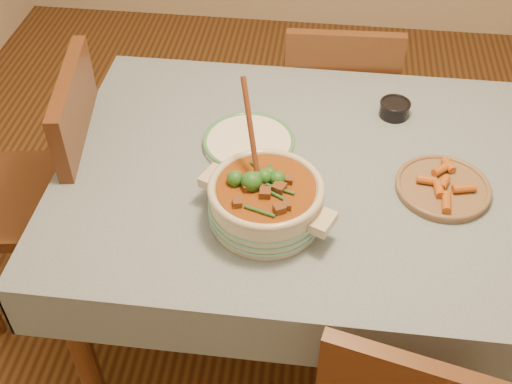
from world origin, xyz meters
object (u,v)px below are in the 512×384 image
fried_plate (443,186)px  chair_far (337,106)px  condiment_bowl (395,108)px  chair_left (56,183)px  stew_casserole (266,199)px  dining_table (341,195)px  white_plate (249,142)px

fried_plate → chair_far: chair_far is taller
condiment_bowl → chair_left: 1.14m
chair_left → stew_casserole: bearing=60.5°
condiment_bowl → chair_far: (-0.17, 0.38, -0.28)m
chair_far → dining_table: bearing=89.2°
stew_casserole → dining_table: bearing=46.3°
condiment_bowl → chair_far: chair_far is taller
dining_table → chair_left: (-0.94, 0.06, -0.11)m
white_plate → condiment_bowl: (0.45, 0.21, 0.02)m
dining_table → condiment_bowl: 0.36m
chair_far → chair_left: size_ratio=0.91×
stew_casserole → white_plate: 0.33m
condiment_bowl → fried_plate: 0.37m
white_plate → chair_far: chair_far is taller
white_plate → condiment_bowl: 0.49m
condiment_bowl → fried_plate: size_ratio=0.42×
condiment_bowl → fried_plate: condiment_bowl is taller
dining_table → white_plate: (-0.29, 0.09, 0.10)m
fried_plate → chair_far: (-0.30, 0.72, -0.27)m
stew_casserole → condiment_bowl: stew_casserole is taller
dining_table → chair_far: chair_far is taller
fried_plate → chair_left: 1.24m
stew_casserole → white_plate: (-0.09, 0.31, -0.06)m
dining_table → chair_far: size_ratio=1.89×
fried_plate → chair_left: size_ratio=0.29×
white_plate → chair_far: 0.70m
dining_table → chair_left: bearing=176.5°
chair_far → fried_plate: bearing=109.9°
fried_plate → condiment_bowl: bearing=110.1°
fried_plate → dining_table: bearing=170.9°
dining_table → chair_far: 0.70m
stew_casserole → chair_far: (0.19, 0.89, -0.33)m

